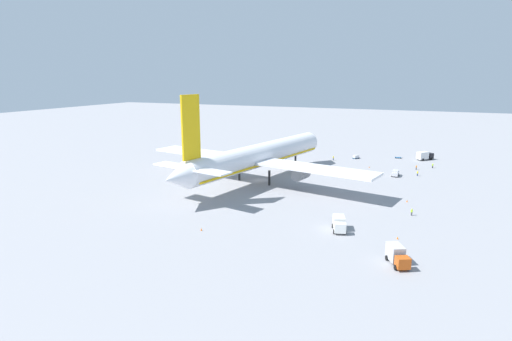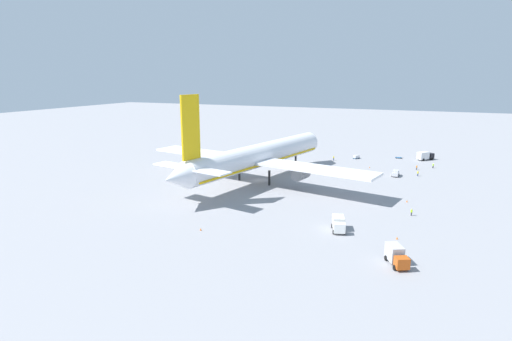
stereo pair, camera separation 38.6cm
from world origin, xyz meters
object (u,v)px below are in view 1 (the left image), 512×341
object	(u,v)px
traffic_cone_1	(407,201)
traffic_cone_2	(201,229)
service_truck_1	(397,255)
ground_worker_2	(412,212)
baggage_cart_0	(398,157)
ground_worker_3	(418,173)
ground_worker_1	(333,158)
service_truck_2	(339,224)
traffic_cone_3	(398,238)
traffic_cone_0	(369,167)
baggage_cart_1	(356,157)
service_van	(395,173)
airliner	(257,156)
service_truck_0	(424,156)
ground_worker_0	(433,166)
ground_worker_4	(416,167)

from	to	relation	value
traffic_cone_1	traffic_cone_2	xyz separation A→B (m)	(-38.07, 38.15, 0.00)
service_truck_1	ground_worker_2	distance (m)	28.03
baggage_cart_0	service_truck_1	bearing A→B (deg)	-175.53
ground_worker_3	traffic_cone_1	bearing A→B (deg)	177.79
baggage_cart_0	ground_worker_1	bearing A→B (deg)	122.59
ground_worker_3	service_truck_2	bearing A→B (deg)	167.45
ground_worker_2	traffic_cone_3	world-z (taller)	ground_worker_2
traffic_cone_0	traffic_cone_1	bearing A→B (deg)	-158.52
traffic_cone_3	baggage_cart_1	bearing A→B (deg)	15.43
ground_worker_2	traffic_cone_0	world-z (taller)	ground_worker_2
service_van	traffic_cone_1	xyz separation A→B (m)	(-28.49, -5.38, -0.76)
ground_worker_2	traffic_cone_0	xyz separation A→B (m)	(48.53, 16.53, -0.57)
baggage_cart_1	traffic_cone_0	xyz separation A→B (m)	(-15.04, -7.24, -0.47)
airliner	traffic_cone_0	distance (m)	44.47
service_truck_0	traffic_cone_1	distance (m)	60.42
service_truck_0	service_truck_1	size ratio (longest dim) A/B	1.06
traffic_cone_2	traffic_cone_3	world-z (taller)	same
service_van	service_truck_1	bearing A→B (deg)	-174.84
service_van	ground_worker_3	xyz separation A→B (m)	(2.89, -6.59, -0.15)
service_truck_0	ground_worker_2	bearing A→B (deg)	179.34
ground_worker_1	ground_worker_2	size ratio (longest dim) A/B	1.06
service_van	baggage_cart_1	distance (m)	29.57
service_truck_0	baggage_cart_0	bearing A→B (deg)	90.87
ground_worker_1	baggage_cart_1	bearing A→B (deg)	-46.41
ground_worker_1	traffic_cone_3	world-z (taller)	ground_worker_1
service_truck_2	service_van	size ratio (longest dim) A/B	1.28
service_van	ground_worker_1	world-z (taller)	service_van
traffic_cone_2	ground_worker_0	bearing A→B (deg)	-27.46
baggage_cart_1	baggage_cart_0	bearing A→B (deg)	-64.03
ground_worker_0	ground_worker_1	xyz separation A→B (m)	(-0.19, 35.03, 0.02)
service_truck_1	ground_worker_0	size ratio (longest dim) A/B	3.59
traffic_cone_3	ground_worker_4	bearing A→B (deg)	-0.44
ground_worker_1	traffic_cone_2	world-z (taller)	ground_worker_1
baggage_cart_0	traffic_cone_1	bearing A→B (deg)	-173.34
baggage_cart_1	ground_worker_2	world-z (taller)	ground_worker_2
ground_worker_0	traffic_cone_0	distance (m)	22.06
service_van	traffic_cone_3	distance (m)	55.66
service_truck_2	ground_worker_3	world-z (taller)	service_truck_2
ground_worker_1	ground_worker_4	distance (m)	30.30
ground_worker_3	service_van	bearing A→B (deg)	113.68
airliner	ground_worker_2	bearing A→B (deg)	-108.82
ground_worker_4	traffic_cone_2	bearing A→B (deg)	153.96
traffic_cone_3	ground_worker_3	bearing A→B (deg)	-1.28
traffic_cone_1	traffic_cone_3	distance (m)	26.92
ground_worker_3	ground_worker_4	size ratio (longest dim) A/B	1.05
service_truck_0	baggage_cart_0	size ratio (longest dim) A/B	2.12
service_truck_2	traffic_cone_2	bearing A→B (deg)	113.00
ground_worker_0	ground_worker_1	size ratio (longest dim) A/B	0.98
baggage_cart_0	ground_worker_3	xyz separation A→B (m)	(-28.83, -8.24, 0.62)
airliner	service_truck_0	bearing A→B (deg)	-39.62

